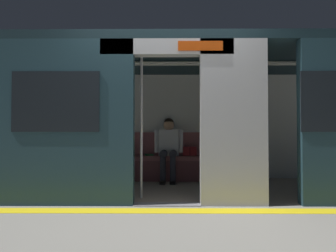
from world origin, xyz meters
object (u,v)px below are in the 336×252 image
handbag (190,151)px  book (149,155)px  train_car (165,100)px  bench_seat (168,161)px  person_seated (169,145)px  grab_pole_door (141,124)px

handbag → book: handbag is taller
train_car → bench_seat: size_ratio=2.47×
book → person_seated: bearing=159.1°
train_car → bench_seat: 1.42m
bench_seat → person_seated: size_ratio=2.15×
train_car → grab_pole_door: (0.31, 0.69, -0.41)m
handbag → bench_seat: bearing=3.9°
book → grab_pole_door: 1.72m
train_car → person_seated: 1.15m
bench_seat → handbag: 0.46m
handbag → book: bearing=0.3°
train_car → grab_pole_door: bearing=65.5°
person_seated → book: size_ratio=5.48×
book → handbag: bearing=170.7°
train_car → person_seated: bearing=-94.0°
person_seated → handbag: (-0.41, -0.08, -0.13)m
bench_seat → grab_pole_door: size_ratio=1.24×
train_car → grab_pole_door: 0.86m
bench_seat → person_seated: bearing=103.1°
person_seated → book: (0.38, -0.08, -0.20)m
train_car → handbag: size_ratio=24.62×
train_car → person_seated: train_car is taller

